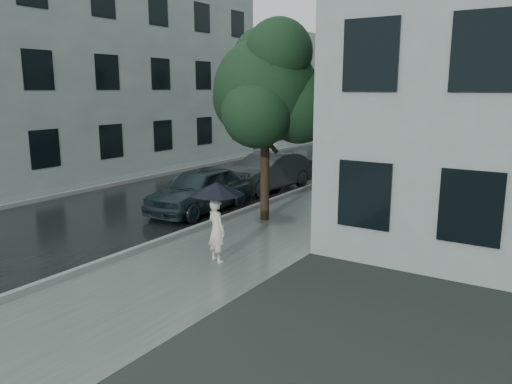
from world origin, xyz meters
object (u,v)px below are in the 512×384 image
Objects in this scene: street_tree at (267,89)px; lamp_post at (346,109)px; pedestrian at (217,230)px; car_far at (268,172)px; car_near at (200,189)px.

lamp_post is at bearing 92.09° from street_tree.
pedestrian is at bearing -75.15° from street_tree.
car_far is at bearing -45.75° from pedestrian.
car_far is at bearing -144.15° from lamp_post.
car_far is at bearing 88.21° from car_near.
pedestrian is at bearing -102.02° from lamp_post.
street_tree is 5.39m from car_far.
pedestrian is 8.32m from car_far.
pedestrian is 0.27× the size of lamp_post.
street_tree is 6.62m from lamp_post.
lamp_post is (-0.24, 6.57, -0.81)m from street_tree.
pedestrian is at bearing -59.77° from car_far.
pedestrian is 0.25× the size of street_tree.
lamp_post is 1.29× the size of car_near.
street_tree is 1.39× the size of car_near.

